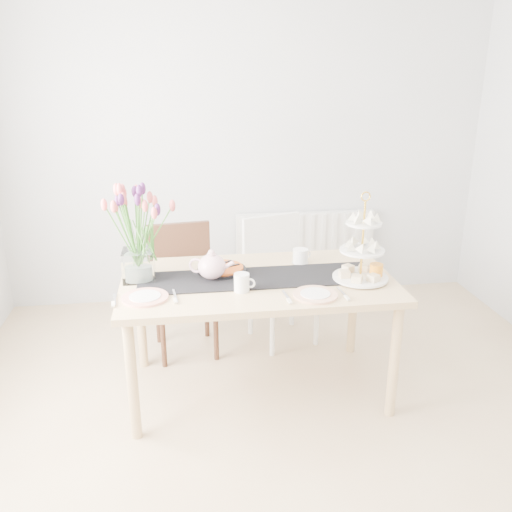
{
  "coord_description": "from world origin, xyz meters",
  "views": [
    {
      "loc": [
        -0.55,
        -2.19,
        1.95
      ],
      "look_at": [
        -0.14,
        0.7,
        0.91
      ],
      "focal_mm": 38.0,
      "sensor_mm": 36.0,
      "label": 1
    }
  ],
  "objects": [
    {
      "name": "room_shell",
      "position": [
        0.0,
        0.0,
        1.3
      ],
      "size": [
        4.5,
        4.5,
        4.5
      ],
      "color": "tan",
      "rests_on": "ground"
    },
    {
      "name": "plate_left",
      "position": [
        -0.77,
        0.55,
        0.76
      ],
      "size": [
        0.28,
        0.28,
        0.01
      ],
      "primitive_type": "cylinder",
      "rotation": [
        0.0,
        0.0,
        0.12
      ],
      "color": "silver",
      "rests_on": "dining_table"
    },
    {
      "name": "tulip_vase",
      "position": [
        -0.81,
        0.84,
        1.11
      ],
      "size": [
        0.66,
        0.66,
        0.57
      ],
      "rotation": [
        0.0,
        0.0,
        0.18
      ],
      "color": "silver",
      "rests_on": "dining_table"
    },
    {
      "name": "chair_white",
      "position": [
        0.13,
        1.46,
        0.53
      ],
      "size": [
        0.56,
        0.56,
        0.91
      ],
      "rotation": [
        0.0,
        0.0,
        0.31
      ],
      "color": "white",
      "rests_on": "ground"
    },
    {
      "name": "radiator",
      "position": [
        0.5,
        2.19,
        0.45
      ],
      "size": [
        1.2,
        0.08,
        0.6
      ],
      "primitive_type": "cube",
      "color": "white",
      "rests_on": "room_shell"
    },
    {
      "name": "tart_tin",
      "position": [
        -0.33,
        0.89,
        0.77
      ],
      "size": [
        0.3,
        0.3,
        0.04
      ],
      "rotation": [
        0.0,
        0.0,
        0.19
      ],
      "color": "black",
      "rests_on": "dining_table"
    },
    {
      "name": "table_runner",
      "position": [
        -0.12,
        0.75,
        0.75
      ],
      "size": [
        1.4,
        0.35,
        0.01
      ],
      "primitive_type": "cube",
      "color": "black",
      "rests_on": "dining_table"
    },
    {
      "name": "teapot",
      "position": [
        -0.39,
        0.77,
        0.83
      ],
      "size": [
        0.32,
        0.29,
        0.17
      ],
      "primitive_type": null,
      "rotation": [
        0.0,
        0.0,
        -0.33
      ],
      "color": "white",
      "rests_on": "dining_table"
    },
    {
      "name": "mug_orange",
      "position": [
        0.56,
        0.65,
        0.8
      ],
      "size": [
        0.11,
        0.11,
        0.09
      ],
      "primitive_type": "cylinder",
      "rotation": [
        0.0,
        0.0,
        1.1
      ],
      "color": "orange",
      "rests_on": "dining_table"
    },
    {
      "name": "cream_jug",
      "position": [
        0.18,
        0.97,
        0.8
      ],
      "size": [
        0.13,
        0.13,
        0.1
      ],
      "primitive_type": "cylinder",
      "rotation": [
        0.0,
        0.0,
        0.41
      ],
      "color": "white",
      "rests_on": "dining_table"
    },
    {
      "name": "mug_white",
      "position": [
        -0.24,
        0.58,
        0.8
      ],
      "size": [
        0.11,
        0.11,
        0.1
      ],
      "primitive_type": "cylinder",
      "rotation": [
        0.0,
        0.0,
        -0.33
      ],
      "color": "white",
      "rests_on": "dining_table"
    },
    {
      "name": "cake_stand",
      "position": [
        0.47,
        0.65,
        0.89
      ],
      "size": [
        0.32,
        0.32,
        0.48
      ],
      "rotation": [
        0.0,
        0.0,
        -0.03
      ],
      "color": "gold",
      "rests_on": "dining_table"
    },
    {
      "name": "chair_brown",
      "position": [
        -0.57,
        1.39,
        0.52
      ],
      "size": [
        0.49,
        0.49,
        0.9
      ],
      "rotation": [
        0.0,
        0.0,
        0.13
      ],
      "color": "#392114",
      "rests_on": "ground"
    },
    {
      "name": "plate_right",
      "position": [
        0.15,
        0.46,
        0.76
      ],
      "size": [
        0.27,
        0.27,
        0.01
      ],
      "primitive_type": "cylinder",
      "rotation": [
        0.0,
        0.0,
        0.09
      ],
      "color": "silver",
      "rests_on": "dining_table"
    },
    {
      "name": "dining_table",
      "position": [
        -0.12,
        0.75,
        0.67
      ],
      "size": [
        1.6,
        0.9,
        0.75
      ],
      "color": "tan",
      "rests_on": "ground"
    }
  ]
}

